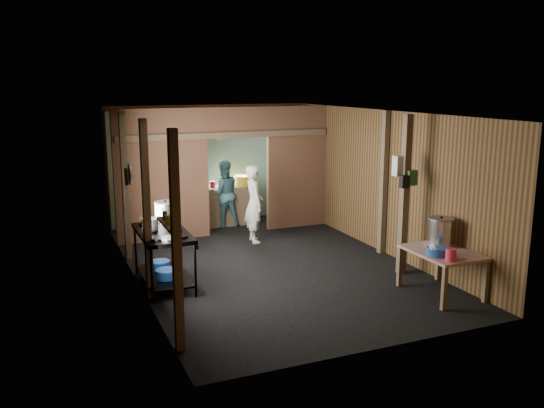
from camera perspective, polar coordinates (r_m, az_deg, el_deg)
name	(u,v)px	position (r m, az deg, el deg)	size (l,w,h in m)	color
floor	(268,264)	(9.97, -0.45, -5.97)	(4.50, 7.00, 0.00)	black
ceiling	(267,112)	(9.49, -0.47, 9.13)	(4.50, 7.00, 0.00)	#343331
wall_back	(209,163)	(12.91, -6.35, 4.05)	(4.50, 0.00, 2.60)	brown
wall_front	(384,243)	(6.62, 11.09, -3.85)	(4.50, 0.00, 2.60)	brown
wall_left	(133,201)	(9.06, -13.76, 0.33)	(0.00, 7.00, 2.60)	brown
wall_right	(381,181)	(10.69, 10.79, 2.23)	(0.00, 7.00, 2.60)	brown
partition_left	(162,176)	(11.35, -10.92, 2.80)	(1.85, 0.10, 2.60)	brown
partition_right	(297,167)	(12.26, 2.48, 3.69)	(1.35, 0.10, 2.60)	brown
partition_header	(238,122)	(11.65, -3.45, 8.18)	(1.30, 0.10, 0.60)	brown
turquoise_panel	(209,166)	(12.86, -6.27, 3.80)	(4.40, 0.06, 2.50)	#7AB9B8
back_counter	(230,205)	(12.64, -4.25, -0.11)	(1.20, 0.50, 0.85)	brown
wall_clock	(220,137)	(12.82, -5.21, 6.72)	(0.20, 0.20, 0.03)	silver
post_left_a	(176,243)	(6.58, -9.53, -3.89)	(0.10, 0.12, 2.60)	brown
post_left_b	(147,211)	(8.30, -12.40, -0.67)	(0.10, 0.12, 2.60)	brown
post_left_c	(125,187)	(10.23, -14.44, 1.63)	(0.10, 0.12, 2.60)	brown
post_right	(383,183)	(10.49, 11.07, 2.03)	(0.10, 0.12, 2.60)	brown
post_free	(404,196)	(9.41, 13.09, 0.80)	(0.12, 0.12, 2.60)	brown
cross_beam	(227,135)	(11.55, -4.53, 6.89)	(4.40, 0.12, 0.12)	brown
pan_lid_big	(130,174)	(9.39, -14.01, 2.90)	(0.34, 0.34, 0.03)	gray
pan_lid_small	(126,177)	(9.80, -14.35, 2.66)	(0.30, 0.30, 0.03)	black
wall_shelf	(169,225)	(7.04, -10.26, -2.03)	(0.14, 0.80, 0.03)	brown
jar_white	(173,224)	(6.78, -9.82, -1.98)	(0.07, 0.07, 0.10)	silver
jar_yellow	(169,219)	(7.02, -10.28, -1.52)	(0.08, 0.08, 0.10)	gold
jar_green	(165,215)	(7.23, -10.66, -1.13)	(0.06, 0.06, 0.10)	#246120
bag_white	(400,166)	(9.37, 12.69, 3.75)	(0.22, 0.15, 0.32)	silver
bag_green	(411,178)	(9.35, 13.74, 2.57)	(0.16, 0.12, 0.24)	#246120
bag_black	(405,182)	(9.26, 13.09, 2.20)	(0.14, 0.10, 0.20)	black
gas_range	(164,258)	(8.97, -10.75, -5.36)	(0.76, 1.47, 0.87)	black
prep_table	(441,272)	(8.86, 16.54, -6.57)	(0.82, 1.12, 0.66)	tan
stove_pot_large	(166,213)	(9.37, -10.58, -0.85)	(0.36, 0.36, 0.36)	silver
stove_pot_med	(150,225)	(8.88, -12.06, -2.11)	(0.25, 0.25, 0.22)	silver
stove_saucepan	(145,221)	(9.32, -12.57, -1.70)	(0.16, 0.16, 0.10)	silver
frying_pan	(171,239)	(8.34, -10.09, -3.41)	(0.27, 0.49, 0.07)	gray
blue_tub_front	(167,274)	(8.88, -10.47, -6.87)	(0.33, 0.33, 0.14)	#1E4C98
blue_tub_back	(160,265)	(9.34, -11.12, -5.98)	(0.32, 0.32, 0.13)	#1E4C98
stock_pot	(441,232)	(9.00, 16.48, -2.73)	(0.38, 0.38, 0.45)	silver
wash_basin	(437,251)	(8.51, 16.19, -4.56)	(0.32, 0.32, 0.12)	#1E4C98
pink_bucket	(451,255)	(8.29, 17.43, -4.88)	(0.15, 0.15, 0.18)	#D62D4E
knife	(456,260)	(8.37, 17.92, -5.35)	(0.30, 0.04, 0.01)	silver
yellow_tub	(243,181)	(12.64, -2.93, 2.36)	(0.38, 0.38, 0.21)	gold
red_cup	(213,184)	(12.43, -5.95, 1.97)	(0.12, 0.12, 0.14)	red
cook	(254,204)	(11.14, -1.80, 0.02)	(0.56, 0.36, 1.52)	silver
worker_back	(223,193)	(12.37, -4.87, 1.06)	(0.71, 0.55, 1.46)	#41767B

